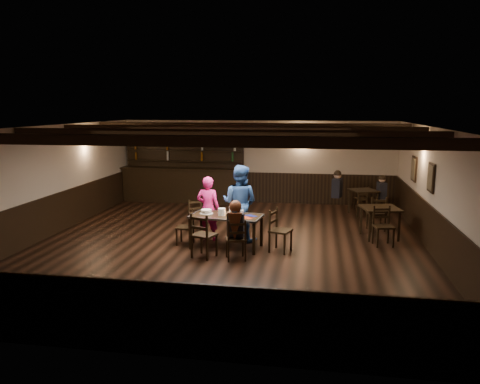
% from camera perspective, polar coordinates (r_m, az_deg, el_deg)
% --- Properties ---
extents(ground, '(10.00, 10.00, 0.00)m').
position_cam_1_polar(ground, '(10.90, -1.43, -6.39)').
color(ground, black).
rests_on(ground, ground).
extents(room_shell, '(9.02, 10.02, 2.71)m').
position_cam_1_polar(room_shell, '(10.57, -1.38, 2.76)').
color(room_shell, '#BDAF9D').
rests_on(room_shell, ground).
extents(dining_table, '(1.67, 0.98, 0.75)m').
position_cam_1_polar(dining_table, '(10.49, -1.68, -3.26)').
color(dining_table, black).
rests_on(dining_table, ground).
extents(chair_near_left, '(0.57, 0.56, 0.97)m').
position_cam_1_polar(chair_near_left, '(9.81, -4.68, -4.90)').
color(chair_near_left, black).
rests_on(chair_near_left, ground).
extents(chair_near_right, '(0.51, 0.50, 0.87)m').
position_cam_1_polar(chair_near_right, '(9.65, -0.45, -5.46)').
color(chair_near_right, black).
rests_on(chair_near_right, ground).
extents(chair_end_left, '(0.37, 0.39, 0.81)m').
position_cam_1_polar(chair_end_left, '(10.83, -6.36, -3.97)').
color(chair_end_left, black).
rests_on(chair_end_left, ground).
extents(chair_end_right, '(0.54, 0.55, 0.94)m').
position_cam_1_polar(chair_end_right, '(10.30, 4.55, -4.24)').
color(chair_end_right, black).
rests_on(chair_end_right, ground).
extents(chair_far_pushed, '(0.51, 0.51, 0.81)m').
position_cam_1_polar(chair_far_pushed, '(12.02, -5.37, -2.52)').
color(chair_far_pushed, black).
rests_on(chair_far_pushed, ground).
extents(woman_pink, '(0.59, 0.41, 1.54)m').
position_cam_1_polar(woman_pink, '(11.10, -3.91, -2.01)').
color(woman_pink, '#DA227B').
rests_on(woman_pink, ground).
extents(man_blue, '(1.02, 0.88, 1.81)m').
position_cam_1_polar(man_blue, '(11.02, -0.04, -1.36)').
color(man_blue, navy).
rests_on(man_blue, ground).
extents(seated_person, '(0.34, 0.51, 0.83)m').
position_cam_1_polar(seated_person, '(9.62, -0.54, -3.52)').
color(seated_person, black).
rests_on(seated_person, ground).
extents(cake, '(0.30, 0.30, 0.10)m').
position_cam_1_polar(cake, '(10.64, -4.13, -2.41)').
color(cake, white).
rests_on(cake, dining_table).
extents(plate_stack_a, '(0.17, 0.17, 0.16)m').
position_cam_1_polar(plate_stack_a, '(10.45, -2.25, -2.41)').
color(plate_stack_a, white).
rests_on(plate_stack_a, dining_table).
extents(plate_stack_b, '(0.17, 0.17, 0.20)m').
position_cam_1_polar(plate_stack_b, '(10.40, -0.87, -2.34)').
color(plate_stack_b, white).
rests_on(plate_stack_b, dining_table).
extents(tea_light, '(0.05, 0.05, 0.06)m').
position_cam_1_polar(tea_light, '(10.51, -1.27, -2.65)').
color(tea_light, '#A5A8AD').
rests_on(tea_light, dining_table).
extents(salt_shaker, '(0.04, 0.04, 0.10)m').
position_cam_1_polar(salt_shaker, '(10.26, 0.18, -2.82)').
color(salt_shaker, silver).
rests_on(salt_shaker, dining_table).
extents(pepper_shaker, '(0.03, 0.03, 0.08)m').
position_cam_1_polar(pepper_shaker, '(10.32, 0.26, -2.80)').
color(pepper_shaker, '#A5A8AD').
rests_on(pepper_shaker, dining_table).
extents(drink_glass, '(0.07, 0.07, 0.11)m').
position_cam_1_polar(drink_glass, '(10.48, 0.28, -2.50)').
color(drink_glass, silver).
rests_on(drink_glass, dining_table).
extents(menu_red, '(0.40, 0.34, 0.00)m').
position_cam_1_polar(menu_red, '(10.25, 0.68, -3.11)').
color(menu_red, maroon).
rests_on(menu_red, dining_table).
extents(menu_blue, '(0.34, 0.33, 0.00)m').
position_cam_1_polar(menu_blue, '(10.39, 1.31, -2.93)').
color(menu_blue, '#0E1247').
rests_on(menu_blue, dining_table).
extents(bar_counter, '(4.22, 0.70, 2.20)m').
position_cam_1_polar(bar_counter, '(15.79, -6.88, 1.47)').
color(bar_counter, black).
rests_on(bar_counter, ground).
extents(back_table_a, '(1.00, 1.00, 0.75)m').
position_cam_1_polar(back_table_a, '(11.79, 16.72, -2.28)').
color(back_table_a, black).
rests_on(back_table_a, ground).
extents(back_table_b, '(0.93, 0.93, 0.75)m').
position_cam_1_polar(back_table_b, '(14.16, 14.81, -0.17)').
color(back_table_b, black).
rests_on(back_table_b, ground).
extents(bg_patron_left, '(0.34, 0.45, 0.82)m').
position_cam_1_polar(bg_patron_left, '(14.24, 11.77, 0.98)').
color(bg_patron_left, black).
rests_on(bg_patron_left, ground).
extents(bg_patron_right, '(0.27, 0.38, 0.72)m').
position_cam_1_polar(bg_patron_right, '(14.28, 16.89, 0.56)').
color(bg_patron_right, black).
rests_on(bg_patron_right, ground).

